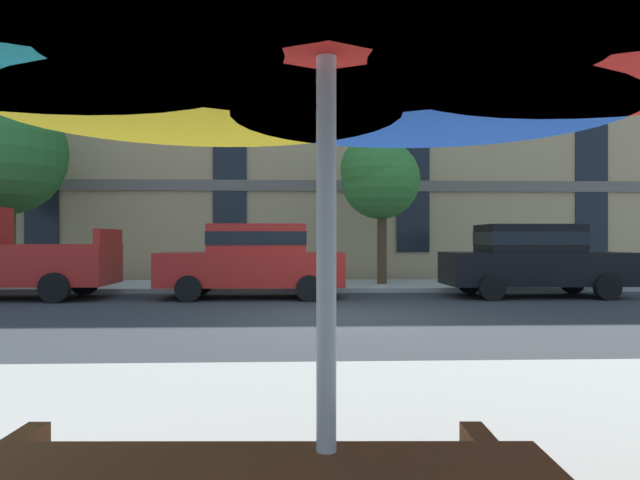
% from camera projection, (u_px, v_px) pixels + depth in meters
% --- Properties ---
extents(ground_plane, '(120.00, 120.00, 0.00)m').
position_uv_depth(ground_plane, '(344.00, 317.00, 10.80)').
color(ground_plane, '#2D3033').
extents(sidewalk_far, '(56.00, 3.60, 0.12)m').
position_uv_depth(sidewalk_far, '(325.00, 285.00, 17.60)').
color(sidewalk_far, '#B2ADA3').
rests_on(sidewalk_far, ground).
extents(apartment_building, '(36.43, 12.08, 19.20)m').
position_uv_depth(apartment_building, '(316.00, 50.00, 25.78)').
color(apartment_building, tan).
rests_on(apartment_building, ground).
extents(sedan_red, '(4.40, 1.98, 1.78)m').
position_uv_depth(sedan_red, '(254.00, 259.00, 14.42)').
color(sedan_red, '#B21E19').
rests_on(sedan_red, ground).
extents(sedan_black, '(4.40, 1.98, 1.78)m').
position_uv_depth(sedan_black, '(533.00, 258.00, 14.71)').
color(sedan_black, black).
rests_on(sedan_black, ground).
extents(street_tree_left, '(3.49, 3.49, 5.60)m').
position_uv_depth(street_tree_left, '(3.00, 153.00, 16.70)').
color(street_tree_left, brown).
rests_on(street_tree_left, ground).
extents(street_tree_middle, '(2.36, 2.32, 4.49)m').
position_uv_depth(street_tree_middle, '(379.00, 176.00, 17.50)').
color(street_tree_middle, '#4C3823').
rests_on(street_tree_middle, ground).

